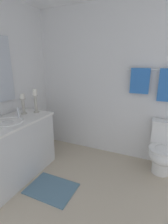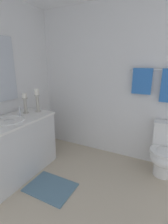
# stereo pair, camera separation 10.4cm
# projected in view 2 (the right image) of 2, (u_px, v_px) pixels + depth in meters

# --- Properties ---
(floor) EXTENTS (3.01, 2.38, 0.02)m
(floor) POSITION_uv_depth(u_px,v_px,m) (91.00, 201.00, 1.97)
(floor) COLOR beige
(floor) RESTS_ON ground
(wall_back) EXTENTS (3.01, 0.04, 2.45)m
(wall_back) POSITION_uv_depth(u_px,v_px,m) (124.00, 85.00, 2.64)
(wall_back) COLOR white
(wall_back) RESTS_ON ground
(vanity_cabinet) EXTENTS (0.58, 1.24, 0.82)m
(vanity_cabinet) POSITION_uv_depth(u_px,v_px,m) (13.00, 148.00, 2.32)
(vanity_cabinet) COLOR silver
(vanity_cabinet) RESTS_ON ground
(sink_basin) EXTENTS (0.40, 0.40, 0.24)m
(sink_basin) POSITION_uv_depth(u_px,v_px,m) (10.00, 123.00, 2.22)
(sink_basin) COLOR white
(sink_basin) RESTS_ON vanity_cabinet
(candle_holder_tall) EXTENTS (0.09, 0.09, 0.36)m
(candle_holder_tall) POSITION_uv_depth(u_px,v_px,m) (37.00, 100.00, 2.56)
(candle_holder_tall) COLOR #B7B2A5
(candle_holder_tall) RESTS_ON vanity_cabinet
(candle_holder_short) EXTENTS (0.09, 0.09, 0.30)m
(candle_holder_short) POSITION_uv_depth(u_px,v_px,m) (25.00, 103.00, 2.49)
(candle_holder_short) COLOR #B7B2A5
(candle_holder_short) RESTS_ON vanity_cabinet
(toilet) EXTENTS (0.39, 0.54, 0.75)m
(toilet) POSITION_uv_depth(u_px,v_px,m) (165.00, 152.00, 2.33)
(toilet) COLOR white
(toilet) RESTS_ON ground
(towel_bar) EXTENTS (0.74, 0.02, 0.02)m
(towel_bar) POSITION_uv_depth(u_px,v_px,m) (157.00, 70.00, 2.31)
(towel_bar) COLOR silver
(towel_near_vanity) EXTENTS (0.27, 0.03, 0.37)m
(towel_near_vanity) POSITION_uv_depth(u_px,v_px,m) (142.00, 81.00, 2.43)
(towel_near_vanity) COLOR blue
(towel_near_vanity) RESTS_ON towel_bar
(bath_mat) EXTENTS (0.60, 0.44, 0.02)m
(bath_mat) POSITION_uv_depth(u_px,v_px,m) (51.00, 187.00, 2.16)
(bath_mat) COLOR slate
(bath_mat) RESTS_ON ground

